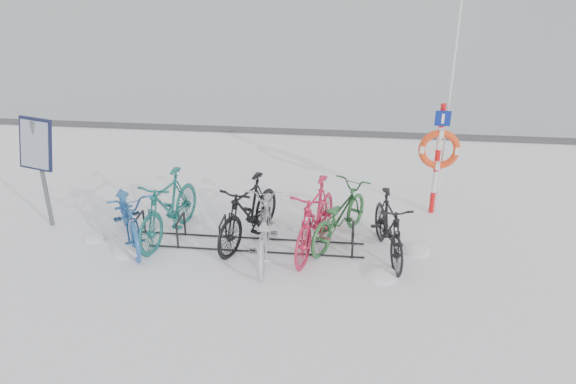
# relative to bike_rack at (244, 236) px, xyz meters

# --- Properties ---
(ground) EXTENTS (900.00, 900.00, 0.00)m
(ground) POSITION_rel_bike_rack_xyz_m (0.00, 0.00, -0.18)
(ground) COLOR white
(ground) RESTS_ON ground
(quay_edge) EXTENTS (400.00, 0.25, 0.10)m
(quay_edge) POSITION_rel_bike_rack_xyz_m (0.00, 5.90, -0.13)
(quay_edge) COLOR #3F3F42
(quay_edge) RESTS_ON ground
(bike_rack) EXTENTS (4.00, 0.48, 0.46)m
(bike_rack) POSITION_rel_bike_rack_xyz_m (0.00, 0.00, 0.00)
(bike_rack) COLOR black
(bike_rack) RESTS_ON ground
(info_board) EXTENTS (0.71, 0.43, 1.99)m
(info_board) POSITION_rel_bike_rack_xyz_m (-3.57, 0.31, 1.25)
(info_board) COLOR #595B5E
(info_board) RESTS_ON ground
(lifebuoy_station) EXTENTS (0.73, 0.22, 3.81)m
(lifebuoy_station) POSITION_rel_bike_rack_xyz_m (3.28, 1.54, 1.10)
(lifebuoy_station) COLOR red
(lifebuoy_station) RESTS_ON ground
(bike_0) EXTENTS (1.61, 2.11, 1.06)m
(bike_0) POSITION_rel_bike_rack_xyz_m (-1.96, -0.02, 0.35)
(bike_0) COLOR #245A9D
(bike_0) RESTS_ON ground
(bike_1) EXTENTS (0.96, 2.03, 1.18)m
(bike_1) POSITION_rel_bike_rack_xyz_m (-1.32, 0.18, 0.41)
(bike_1) COLOR #165955
(bike_1) RESTS_ON ground
(bike_2) EXTENTS (1.19, 1.98, 1.15)m
(bike_2) POSITION_rel_bike_rack_xyz_m (0.05, 0.19, 0.40)
(bike_2) COLOR black
(bike_2) RESTS_ON ground
(bike_3) EXTENTS (0.82, 1.92, 0.98)m
(bike_3) POSITION_rel_bike_rack_xyz_m (0.37, -0.30, 0.31)
(bike_3) COLOR #B2B3BA
(bike_3) RESTS_ON ground
(bike_4) EXTENTS (1.03, 2.07, 1.20)m
(bike_4) POSITION_rel_bike_rack_xyz_m (1.18, 0.03, 0.42)
(bike_4) COLOR #BB1D3F
(bike_4) RESTS_ON ground
(bike_5) EXTENTS (1.40, 1.98, 0.98)m
(bike_5) POSITION_rel_bike_rack_xyz_m (1.56, 0.39, 0.31)
(bike_5) COLOR #296233
(bike_5) RESTS_ON ground
(bike_6) EXTENTS (0.83, 1.85, 1.07)m
(bike_6) POSITION_rel_bike_rack_xyz_m (2.36, -0.04, 0.36)
(bike_6) COLOR black
(bike_6) RESTS_ON ground
(snow_drifts) EXTENTS (5.87, 1.89, 0.22)m
(snow_drifts) POSITION_rel_bike_rack_xyz_m (0.23, -0.13, -0.18)
(snow_drifts) COLOR white
(snow_drifts) RESTS_ON ground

